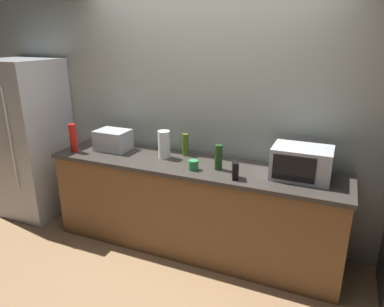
{
  "coord_description": "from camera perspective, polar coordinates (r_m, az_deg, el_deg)",
  "views": [
    {
      "loc": [
        1.22,
        -2.43,
        2.05
      ],
      "look_at": [
        0.0,
        0.4,
        1.0
      ],
      "focal_mm": 32.77,
      "sensor_mm": 36.0,
      "label": 1
    }
  ],
  "objects": [
    {
      "name": "bottle_hot_sauce",
      "position": [
        3.79,
        -18.76,
        2.41
      ],
      "size": [
        0.07,
        0.07,
        0.29
      ],
      "primitive_type": "cylinder",
      "color": "red",
      "rests_on": "counter_run"
    },
    {
      "name": "bottle_olive_oil",
      "position": [
        3.49,
        -1.1,
        1.48
      ],
      "size": [
        0.06,
        0.06,
        0.22
      ],
      "primitive_type": "cylinder",
      "color": "#4C6B19",
      "rests_on": "counter_run"
    },
    {
      "name": "back_wall",
      "position": [
        3.53,
        2.66,
        7.36
      ],
      "size": [
        6.4,
        0.1,
        2.7
      ],
      "primitive_type": "cube",
      "color": "#9EA399",
      "rests_on": "ground_plane"
    },
    {
      "name": "paper_towel_roll",
      "position": [
        3.42,
        -4.57,
        1.49
      ],
      "size": [
        0.12,
        0.12,
        0.27
      ],
      "primitive_type": "cylinder",
      "color": "white",
      "rests_on": "counter_run"
    },
    {
      "name": "ground_plane",
      "position": [
        3.4,
        -2.81,
        -18.23
      ],
      "size": [
        8.0,
        8.0,
        0.0
      ],
      "primitive_type": "plane",
      "color": "#93704C"
    },
    {
      "name": "toaster_oven",
      "position": [
        3.75,
        -12.73,
        2.15
      ],
      "size": [
        0.34,
        0.26,
        0.21
      ],
      "primitive_type": "cube",
      "color": "#B7BABF",
      "rests_on": "counter_run"
    },
    {
      "name": "microwave",
      "position": [
        3.06,
        17.39,
        -1.45
      ],
      "size": [
        0.48,
        0.35,
        0.27
      ],
      "color": "#B7BABF",
      "rests_on": "counter_run"
    },
    {
      "name": "counter_run",
      "position": [
        3.47,
        0.0,
        -8.6
      ],
      "size": [
        2.84,
        0.64,
        0.9
      ],
      "color": "brown",
      "rests_on": "ground_plane"
    },
    {
      "name": "mug_green",
      "position": [
        3.13,
        0.22,
        -1.88
      ],
      "size": [
        0.09,
        0.09,
        0.09
      ],
      "primitive_type": "cylinder",
      "color": "#2D8C47",
      "rests_on": "counter_run"
    },
    {
      "name": "cordless_phone",
      "position": [
        2.95,
        7.04,
        -2.67
      ],
      "size": [
        0.08,
        0.12,
        0.15
      ],
      "primitive_type": "cube",
      "rotation": [
        0.0,
        0.0,
        0.35
      ],
      "color": "black",
      "rests_on": "counter_run"
    },
    {
      "name": "bottle_wine",
      "position": [
        3.12,
        4.34,
        -0.62
      ],
      "size": [
        0.07,
        0.07,
        0.23
      ],
      "primitive_type": "cylinder",
      "color": "#1E3F19",
      "rests_on": "counter_run"
    },
    {
      "name": "refrigerator",
      "position": [
        4.48,
        -24.88,
        2.14
      ],
      "size": [
        0.72,
        0.73,
        1.8
      ],
      "color": "#B7BABF",
      "rests_on": "ground_plane"
    }
  ]
}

